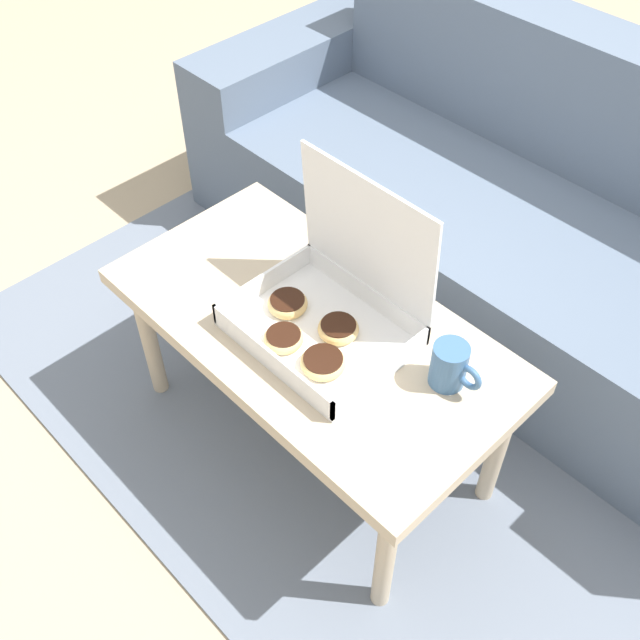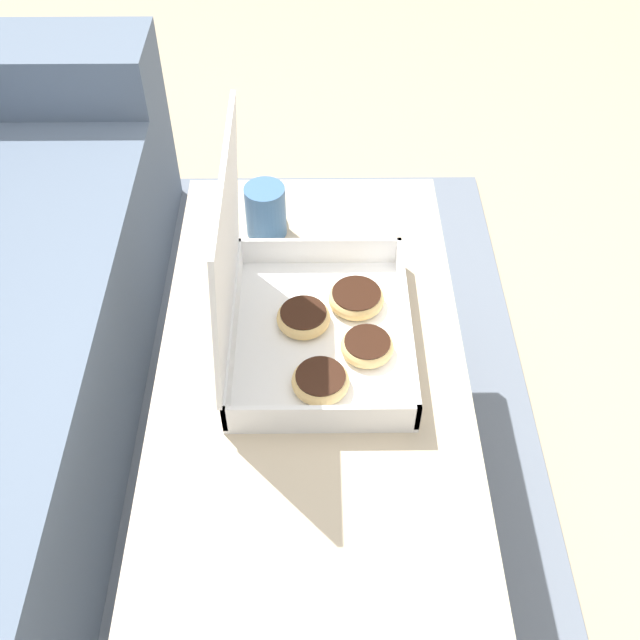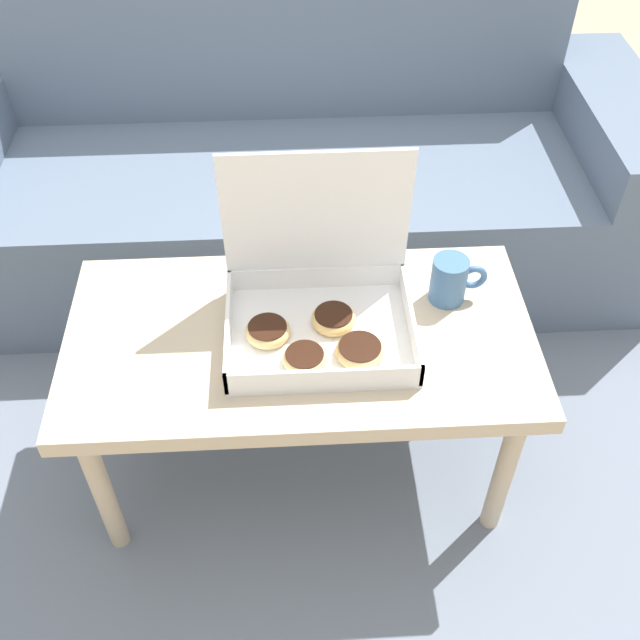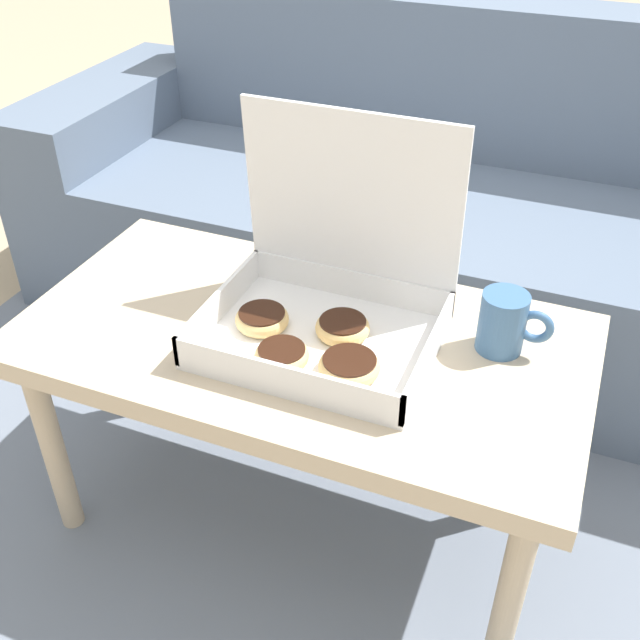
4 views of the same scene
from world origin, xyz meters
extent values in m
plane|color=tan|center=(0.00, 0.00, 0.00)|extent=(12.00, 12.00, 0.00)
cube|color=slate|center=(0.00, 0.30, 0.01)|extent=(2.25, 1.74, 0.01)
cube|color=slate|center=(0.00, 0.64, 0.20)|extent=(1.65, 0.58, 0.41)
cube|color=slate|center=(0.00, 1.03, 0.40)|extent=(1.65, 0.20, 0.81)
cube|color=slate|center=(0.95, 0.74, 0.28)|extent=(0.24, 0.78, 0.56)
cube|color=#C6B293|center=(0.00, -0.06, 0.46)|extent=(0.99, 0.52, 0.04)
cylinder|color=#C6B293|center=(-0.43, -0.25, 0.22)|extent=(0.04, 0.04, 0.44)
cylinder|color=#C6B293|center=(0.43, -0.25, 0.22)|extent=(0.04, 0.04, 0.44)
cylinder|color=#C6B293|center=(-0.43, 0.14, 0.22)|extent=(0.04, 0.04, 0.44)
cylinder|color=#C6B293|center=(0.43, 0.14, 0.22)|extent=(0.04, 0.04, 0.44)
cube|color=white|center=(0.04, -0.07, 0.48)|extent=(0.39, 0.30, 0.01)
cube|color=white|center=(0.04, -0.22, 0.51)|extent=(0.39, 0.01, 0.05)
cube|color=white|center=(0.04, 0.08, 0.51)|extent=(0.39, 0.01, 0.05)
cube|color=white|center=(-0.15, -0.07, 0.51)|extent=(0.01, 0.30, 0.05)
cube|color=white|center=(0.23, -0.07, 0.51)|extent=(0.01, 0.30, 0.05)
cube|color=white|center=(0.04, 0.07, 0.69)|extent=(0.39, 0.03, 0.30)
torus|color=#E5BC75|center=(-0.07, -0.07, 0.50)|extent=(0.09, 0.09, 0.03)
cylinder|color=black|center=(-0.07, -0.07, 0.51)|extent=(0.08, 0.08, 0.01)
torus|color=#E5BC75|center=(0.07, -0.04, 0.50)|extent=(0.09, 0.09, 0.03)
cylinder|color=black|center=(0.07, -0.04, 0.51)|extent=(0.08, 0.08, 0.01)
torus|color=#E5BC75|center=(0.12, -0.13, 0.50)|extent=(0.10, 0.10, 0.03)
cylinder|color=black|center=(0.12, -0.13, 0.51)|extent=(0.09, 0.09, 0.01)
torus|color=#E5BC75|center=(0.01, -0.15, 0.50)|extent=(0.09, 0.09, 0.03)
cylinder|color=black|center=(0.01, -0.15, 0.51)|extent=(0.08, 0.08, 0.01)
cylinder|color=#3D6693|center=(0.33, 0.03, 0.53)|extent=(0.08, 0.08, 0.11)
torus|color=#3D6693|center=(0.38, 0.03, 0.53)|extent=(0.06, 0.01, 0.06)
camera|label=1|loc=(0.86, -0.86, 1.74)|focal=42.00mm
camera|label=2|loc=(-0.80, -0.06, 1.45)|focal=42.00mm
camera|label=3|loc=(-0.02, -1.14, 1.61)|focal=42.00mm
camera|label=4|loc=(0.42, -1.01, 1.25)|focal=42.00mm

